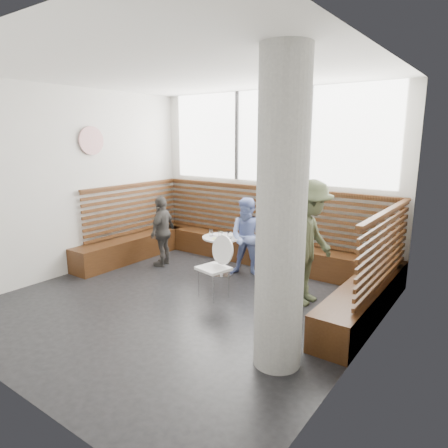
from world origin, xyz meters
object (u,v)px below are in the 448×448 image
Objects in this scene: adult_man at (308,243)px; child_left at (163,231)px; concrete_column at (281,217)px; cafe_chair at (216,261)px; child_back at (248,237)px; cafe_table at (222,248)px.

adult_man reaches higher than child_left.
concrete_column is 2.23m from cafe_chair.
child_back is at bearing 108.15° from cafe_chair.
child_back reaches higher than child_left.
child_left is at bearing 152.90° from concrete_column.
adult_man is at bearing -39.62° from child_back.
concrete_column is at bearing -21.78° from cafe_chair.
concrete_column is 2.92m from child_back.
concrete_column is 3.46× the size of cafe_chair.
child_left is (-3.33, 1.71, -0.95)m from concrete_column.
adult_man is 1.42m from child_back.
adult_man is at bearing 37.38° from cafe_chair.
cafe_table is at bearing 87.55° from adult_man.
concrete_column reaches higher than adult_man.
concrete_column is at bearing 47.53° from child_left.
cafe_table is 0.74× the size of cafe_chair.
adult_man reaches higher than cafe_table.
adult_man is at bearing -8.39° from cafe_table.
cafe_table is (-2.13, 1.92, -1.11)m from concrete_column.
child_back is 1.04× the size of child_left.
concrete_column is 3.86m from child_left.
cafe_chair is 1.81m from child_left.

